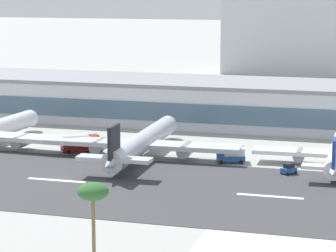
% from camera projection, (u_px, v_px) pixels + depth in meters
% --- Properties ---
extents(ground_plane, '(1400.00, 1400.00, 0.00)m').
position_uv_depth(ground_plane, '(59.00, 179.00, 154.95)').
color(ground_plane, '#9E9E99').
extents(runway_strip, '(800.00, 43.90, 0.08)m').
position_uv_depth(runway_strip, '(57.00, 180.00, 153.81)').
color(runway_strip, '#38383A').
rests_on(runway_strip, ground_plane).
extents(runway_centreline_dash_4, '(12.00, 1.20, 0.01)m').
position_uv_depth(runway_centreline_dash_4, '(57.00, 180.00, 153.82)').
color(runway_centreline_dash_4, white).
rests_on(runway_centreline_dash_4, runway_strip).
extents(runway_centreline_dash_5, '(12.00, 1.20, 0.01)m').
position_uv_depth(runway_centreline_dash_5, '(270.00, 196.00, 142.19)').
color(runway_centreline_dash_5, white).
rests_on(runway_centreline_dash_5, runway_strip).
extents(terminal_building, '(179.05, 28.67, 11.75)m').
position_uv_depth(terminal_building, '(202.00, 102.00, 217.26)').
color(terminal_building, silver).
rests_on(terminal_building, ground_plane).
extents(airliner_black_tail_gate_1, '(43.98, 50.44, 10.52)m').
position_uv_depth(airliner_black_tail_gate_1, '(141.00, 144.00, 172.68)').
color(airliner_black_tail_gate_1, silver).
rests_on(airliner_black_tail_gate_1, ground_plane).
extents(service_fuel_truck_0, '(8.27, 7.33, 3.95)m').
position_uv_depth(service_fuel_truck_0, '(80.00, 143.00, 180.28)').
color(service_fuel_truck_0, '#B2231E').
rests_on(service_fuel_truck_0, ground_plane).
extents(service_baggage_tug_1, '(3.24, 3.50, 2.20)m').
position_uv_depth(service_baggage_tug_1, '(289.00, 169.00, 158.92)').
color(service_baggage_tug_1, '#23569E').
rests_on(service_baggage_tug_1, ground_plane).
extents(service_box_truck_2, '(6.44, 4.06, 3.25)m').
position_uv_depth(service_box_truck_2, '(231.00, 155.00, 168.64)').
color(service_box_truck_2, '#23569E').
rests_on(service_box_truck_2, ground_plane).
extents(palm_tree_0, '(4.31, 4.31, 11.27)m').
position_uv_depth(palm_tree_0, '(93.00, 193.00, 106.49)').
color(palm_tree_0, brown).
rests_on(palm_tree_0, ground_plane).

